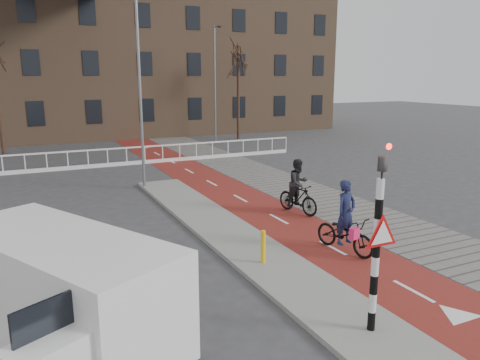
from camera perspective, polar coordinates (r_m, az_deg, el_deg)
name	(u,v)px	position (r m, az deg, el deg)	size (l,w,h in m)	color
ground	(332,286)	(11.23, 11.14, -12.62)	(120.00, 120.00, 0.00)	#38383A
bike_lane	(220,188)	(20.21, -2.40, -0.95)	(2.50, 60.00, 0.01)	maroon
sidewalk	(277,182)	(21.43, 4.49, -0.19)	(3.00, 60.00, 0.01)	slate
curb_island	(232,236)	(14.07, -0.99, -6.83)	(1.80, 16.00, 0.12)	gray
traffic_signal	(378,234)	(8.70, 16.47, -6.38)	(0.80, 0.80, 3.68)	black
bollard	(263,247)	(11.87, 2.84, -8.12)	(0.12, 0.12, 0.85)	yellow
cyclist_near	(345,228)	(13.11, 12.70, -5.75)	(1.07, 2.03, 2.00)	black
cyclist_far	(298,191)	(16.43, 7.09, -1.34)	(0.95, 1.86, 1.93)	black
van	(62,289)	(9.01, -20.89, -12.28)	(3.90, 5.10, 2.05)	white
railing	(47,166)	(25.49, -22.46, 1.63)	(28.00, 0.10, 0.99)	silver
townhouse_row	(53,35)	(40.31, -21.84, 16.12)	(46.00, 10.00, 15.90)	#7F6047
tree_right	(238,93)	(35.62, -0.21, 10.55)	(0.21, 0.21, 6.92)	black
streetlight_near	(140,95)	(19.94, -12.07, 10.10)	(0.12, 0.12, 7.93)	slate
streetlight_right	(215,85)	(34.77, -3.06, 11.54)	(0.12, 0.12, 8.20)	slate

